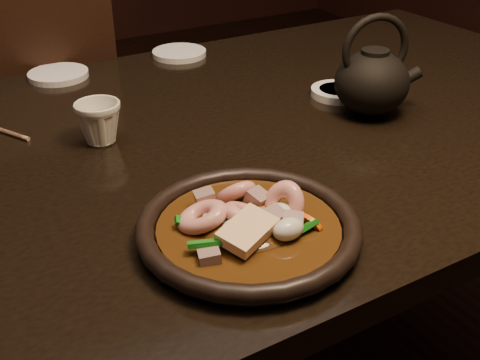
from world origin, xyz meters
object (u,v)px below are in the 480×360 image
teapot (373,79)px  plate (249,229)px  table (236,167)px  chair (25,152)px  tea_cup (99,121)px

teapot → plate: bearing=-134.8°
table → teapot: size_ratio=9.23×
chair → teapot: bearing=127.4°
chair → plate: (0.10, -0.88, 0.26)m
tea_cup → teapot: (0.44, -0.13, 0.03)m
plate → tea_cup: bearing=100.4°
chair → teapot: chair is taller
chair → teapot: size_ratio=5.38×
chair → tea_cup: chair is taller
plate → teapot: teapot is taller
plate → teapot: size_ratio=1.58×
table → tea_cup: bearing=164.5°
table → chair: chair is taller
chair → teapot: (0.48, -0.66, 0.31)m
table → teapot: (0.23, -0.07, 0.14)m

